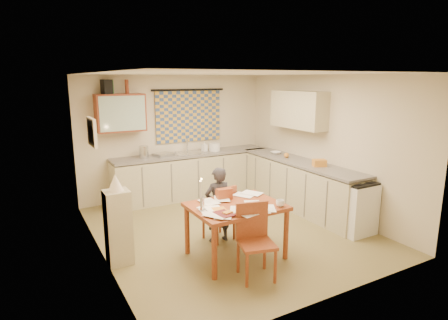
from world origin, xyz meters
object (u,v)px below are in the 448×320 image
counter_right (299,185)px  dining_table (236,230)px  counter_back (192,175)px  chair_far (219,223)px  person (218,205)px  shelf_stand (118,228)px  stove (354,207)px

counter_right → dining_table: 2.37m
counter_back → chair_far: 2.27m
counter_right → chair_far: counter_right is taller
counter_back → person: 2.33m
counter_right → person: bearing=-164.3°
counter_back → counter_right: size_ratio=1.12×
shelf_stand → counter_back: bearing=46.9°
stove → dining_table: bearing=174.3°
counter_back → person: size_ratio=2.86×
person → counter_right: bearing=-161.0°
counter_back → shelf_stand: 3.04m
stove → dining_table: stove is taller
counter_right → chair_far: (-2.01, -0.53, -0.18)m
counter_back → person: person is taller
stove → dining_table: 2.09m
person → dining_table: bearing=91.3°
counter_back → shelf_stand: (-2.08, -2.22, 0.05)m
dining_table → counter_back: bearing=77.1°
stove → chair_far: 2.17m
counter_right → stove: 1.34m
stove → shelf_stand: (-3.54, 0.79, 0.08)m
chair_far → shelf_stand: 1.55m
counter_back → stove: (1.46, -3.01, -0.03)m
counter_right → dining_table: counter_right is taller
counter_back → counter_right: bearing=-48.7°
counter_right → stove: (0.00, -1.34, -0.03)m
counter_right → person: person is taller
dining_table → chair_far: chair_far is taller
shelf_stand → chair_far: bearing=0.8°
counter_right → person: size_ratio=2.56×
dining_table → chair_far: bearing=83.0°
counter_right → shelf_stand: bearing=-171.1°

